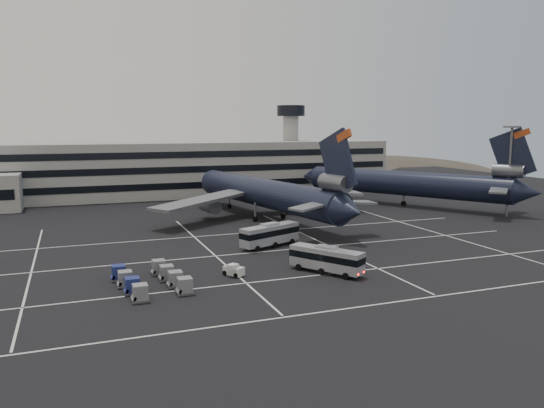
{
  "coord_description": "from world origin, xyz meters",
  "views": [
    {
      "loc": [
        -24.6,
        -67.51,
        18.45
      ],
      "look_at": [
        7.46,
        16.79,
        5.0
      ],
      "focal_mm": 35.0,
      "sensor_mm": 36.0,
      "label": 1
    }
  ],
  "objects_px": {
    "bus_near": "(326,258)",
    "uld_cluster": "(150,279)",
    "trijet_main": "(265,193)",
    "bus_far": "(270,234)"
  },
  "relations": [
    {
      "from": "bus_near",
      "to": "bus_far",
      "type": "bearing_deg",
      "value": 63.16
    },
    {
      "from": "trijet_main",
      "to": "bus_far",
      "type": "distance_m",
      "value": 24.2
    },
    {
      "from": "trijet_main",
      "to": "uld_cluster",
      "type": "height_order",
      "value": "trijet_main"
    },
    {
      "from": "uld_cluster",
      "to": "bus_far",
      "type": "bearing_deg",
      "value": 35.21
    },
    {
      "from": "bus_near",
      "to": "bus_far",
      "type": "xyz_separation_m",
      "value": [
        -1.5,
        16.16,
        0.1
      ]
    },
    {
      "from": "bus_near",
      "to": "uld_cluster",
      "type": "height_order",
      "value": "bus_near"
    },
    {
      "from": "bus_near",
      "to": "bus_far",
      "type": "distance_m",
      "value": 16.23
    },
    {
      "from": "trijet_main",
      "to": "uld_cluster",
      "type": "bearing_deg",
      "value": -137.38
    },
    {
      "from": "trijet_main",
      "to": "bus_near",
      "type": "bearing_deg",
      "value": -109.46
    },
    {
      "from": "bus_near",
      "to": "uld_cluster",
      "type": "xyz_separation_m",
      "value": [
        -21.53,
        2.03,
        -1.0
      ]
    }
  ]
}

